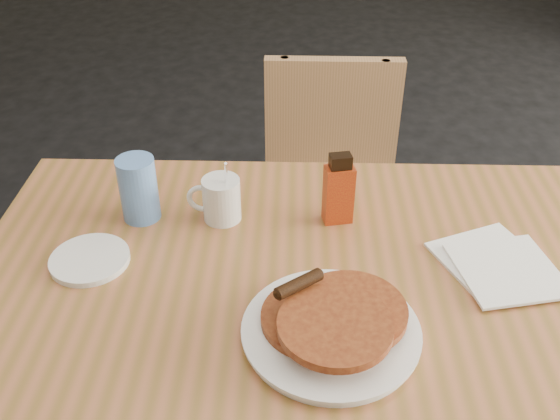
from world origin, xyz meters
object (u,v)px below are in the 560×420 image
object	(u,v)px
main_table	(317,302)
pancake_plate	(332,325)
syrup_bottle	(339,191)
chair_main_far	(329,184)
coffee_mug	(220,199)
blue_tumbler	(139,189)

from	to	relation	value
main_table	pancake_plate	bearing A→B (deg)	-78.18
pancake_plate	syrup_bottle	world-z (taller)	syrup_bottle
main_table	chair_main_far	xyz separation A→B (m)	(0.02, 0.71, -0.20)
chair_main_far	pancake_plate	distance (m)	0.87
pancake_plate	coffee_mug	size ratio (longest dim) A/B	2.02
blue_tumbler	syrup_bottle	bearing A→B (deg)	3.03
main_table	blue_tumbler	xyz separation A→B (m)	(-0.37, 0.18, 0.11)
chair_main_far	syrup_bottle	size ratio (longest dim) A/B	5.64
pancake_plate	syrup_bottle	distance (m)	0.33
coffee_mug	syrup_bottle	distance (m)	0.24
chair_main_far	blue_tumbler	world-z (taller)	blue_tumbler
pancake_plate	coffee_mug	distance (m)	0.39
main_table	syrup_bottle	bearing A→B (deg)	81.30
coffee_mug	syrup_bottle	size ratio (longest dim) A/B	0.95
chair_main_far	coffee_mug	size ratio (longest dim) A/B	5.97
pancake_plate	coffee_mug	bearing A→B (deg)	126.50
main_table	pancake_plate	size ratio (longest dim) A/B	4.76
chair_main_far	syrup_bottle	distance (m)	0.60
syrup_bottle	blue_tumbler	size ratio (longest dim) A/B	1.13
chair_main_far	blue_tumbler	distance (m)	0.72
chair_main_far	syrup_bottle	bearing A→B (deg)	-91.20
syrup_bottle	pancake_plate	bearing A→B (deg)	-105.88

